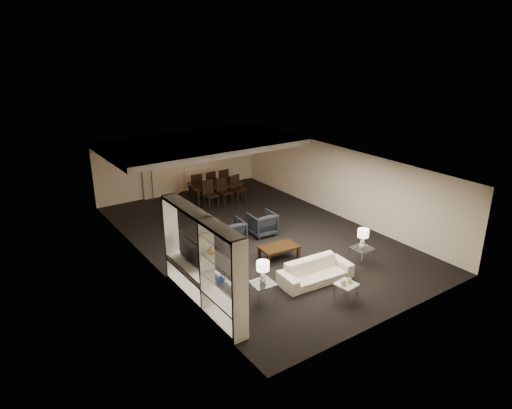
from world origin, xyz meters
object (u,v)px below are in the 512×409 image
object	(u,v)px
table_lamp_right	(363,239)
chair_fr	(221,181)
marble_table	(346,292)
vase_amber	(211,251)
television	(186,251)
armchair_left	(230,232)
side_table_left	(263,292)
table_lamp_left	(263,272)
sofa	(316,272)
armchair_right	(262,224)
chair_nm	(225,192)
chair_fl	(195,186)
dining_table	(216,192)
chair_nl	(211,195)
chair_fm	(208,183)
vase_blue	(221,278)
floor_speaker	(176,257)
pendant_light	(209,155)
floor_lamp	(152,178)
side_table_right	(361,256)
chair_nr	(238,189)
coffee_table	(279,252)

from	to	relation	value
table_lamp_right	chair_fr	world-z (taller)	table_lamp_right
marble_table	vase_amber	bearing A→B (deg)	156.60
table_lamp_right	television	size ratio (longest dim) A/B	0.49
armchair_left	television	distance (m)	3.02
chair_fr	armchair_left	bearing A→B (deg)	60.49
side_table_left	table_lamp_left	size ratio (longest dim) A/B	0.97
sofa	chair_fr	xyz separation A→B (m)	(1.63, 7.67, 0.23)
armchair_right	chair_nm	size ratio (longest dim) A/B	0.78
chair_fl	vase_amber	bearing A→B (deg)	69.86
armchair_right	chair_fl	bearing A→B (deg)	-84.08
television	dining_table	xyz separation A→B (m)	(3.97, 5.49, -0.73)
dining_table	chair_fr	distance (m)	0.90
chair_nl	chair_fm	bearing A→B (deg)	62.34
dining_table	chair_nl	distance (m)	0.90
vase_blue	dining_table	world-z (taller)	vase_blue
vase_amber	dining_table	xyz separation A→B (m)	(4.00, 6.83, -1.29)
table_lamp_right	dining_table	bearing A→B (deg)	95.49
sofa	chair_nl	bearing A→B (deg)	90.06
table_lamp_left	floor_speaker	xyz separation A→B (m)	(-1.16, 2.38, -0.26)
floor_speaker	chair_nl	world-z (taller)	floor_speaker
armchair_left	side_table_left	xyz separation A→B (m)	(-1.10, -3.30, -0.12)
floor_speaker	chair_nm	xyz separation A→B (m)	(3.89, 3.99, -0.01)
pendant_light	sofa	xyz separation A→B (m)	(-0.64, -6.76, -1.63)
side_table_left	table_lamp_right	bearing A→B (deg)	0.00
table_lamp_right	chair_fr	bearing A→B (deg)	90.56
chair_fm	chair_fr	xyz separation A→B (m)	(0.60, 0.00, 0.00)
floor_speaker	table_lamp_left	bearing A→B (deg)	-39.74
chair_fr	floor_lamp	world-z (taller)	floor_lamp
table_lamp_right	chair_nm	bearing A→B (deg)	96.05
side_table_right	chair_nr	world-z (taller)	chair_nr
pendant_light	coffee_table	world-z (taller)	pendant_light
chair_nr	chair_fr	bearing A→B (deg)	82.13
coffee_table	dining_table	bearing A→B (deg)	79.28
chair_nl	chair_fr	xyz separation A→B (m)	(1.20, 1.30, 0.00)
pendant_light	vase_blue	bearing A→B (deg)	-117.31
floor_speaker	chair_nl	size ratio (longest dim) A/B	1.03
vase_blue	chair_fr	distance (m)	9.16
pendant_light	dining_table	size ratio (longest dim) A/B	0.26
coffee_table	side_table_right	size ratio (longest dim) A/B	2.00
television	dining_table	size ratio (longest dim) A/B	0.58
coffee_table	chair_fm	bearing A→B (deg)	80.41
pendant_light	television	size ratio (longest dim) A/B	0.45
table_lamp_left	chair_nr	bearing A→B (deg)	62.43
pendant_light	chair_nr	size ratio (longest dim) A/B	0.50
chair_nm	chair_fl	size ratio (longest dim) A/B	1.00
chair_nr	chair_fm	distance (m)	1.43
side_table_left	vase_blue	xyz separation A→B (m)	(-1.27, -0.23, 0.90)
chair_nm	chair_fr	distance (m)	1.43
marble_table	chair_fr	bearing A→B (deg)	79.50
vase_amber	chair_nl	world-z (taller)	vase_amber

